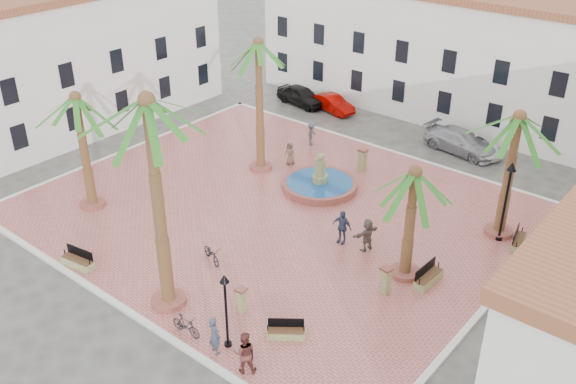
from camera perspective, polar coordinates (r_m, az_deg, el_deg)
name	(u,v)px	position (r m, az deg, el deg)	size (l,w,h in m)	color
ground	(274,211)	(36.60, -1.21, -1.72)	(120.00, 120.00, 0.00)	#56544F
plaza	(274,210)	(36.56, -1.21, -1.62)	(26.00, 22.00, 0.15)	#C2635D
kerb_n	(378,148)	(44.53, 8.03, 3.93)	(26.30, 0.30, 0.16)	silver
kerb_s	(117,305)	(30.52, -14.93, -9.64)	(26.30, 0.30, 0.16)	silver
kerb_e	(491,301)	(31.13, 17.57, -9.22)	(0.30, 22.30, 0.16)	silver
kerb_w	(130,149)	(45.18, -13.89, 3.72)	(0.30, 22.30, 0.16)	silver
building_north	(447,51)	(50.41, 13.98, 12.03)	(30.40, 7.40, 9.50)	white
building_west	(67,62)	(48.19, -19.06, 10.87)	(6.40, 24.40, 10.00)	white
fountain	(320,184)	(38.58, 2.84, 0.76)	(4.54, 4.54, 2.34)	#A75346
palm_nw	(258,56)	(38.42, -2.64, 11.97)	(4.65, 4.65, 8.49)	#A75346
palm_sw	(77,110)	(36.18, -18.22, 6.90)	(4.69, 4.69, 6.90)	#A75346
palm_s	(149,123)	(25.63, -12.25, 5.98)	(5.22, 5.22, 10.08)	#A75346
palm_e	(414,187)	(29.25, 11.11, 0.46)	(4.77, 4.77, 5.86)	#A75346
palm_ne	(517,132)	(33.54, 19.68, 5.08)	(4.97, 4.97, 7.02)	#A75346
bench_s	(78,262)	(33.29, -18.16, -5.90)	(1.86, 0.83, 0.95)	#8D955A
bench_se	(286,333)	(27.59, -0.19, -12.40)	(1.58, 1.38, 0.85)	#8D955A
bench_e	(428,278)	(31.24, 12.35, -7.49)	(0.64, 1.87, 0.98)	#8D955A
bench_ne	(518,241)	(35.25, 19.79, -4.15)	(0.85, 1.76, 0.89)	#8D955A
lamppost_s	(225,298)	(25.92, -5.59, -9.40)	(0.39, 0.39, 3.60)	black
lamppost_e	(508,188)	(34.12, 18.98, 0.32)	(0.49, 0.49, 4.50)	black
bollard_se	(241,300)	(28.72, -4.18, -9.52)	(0.48, 0.48, 1.24)	#8D955A
bollard_n	(362,159)	(40.77, 6.64, 2.90)	(0.54, 0.54, 1.47)	#8D955A
bollard_e	(386,280)	(30.01, 8.68, -7.72)	(0.56, 0.56, 1.39)	#8D955A
litter_bin	(249,352)	(26.64, -3.51, -13.99)	(0.35, 0.35, 0.67)	black
cyclist_a	(214,335)	(26.66, -6.57, -12.52)	(0.65, 0.43, 1.78)	#3A4154
bicycle_a	(212,254)	(32.14, -6.81, -5.46)	(0.58, 1.65, 0.87)	black
cyclist_b	(244,352)	(25.74, -3.89, -14.04)	(0.91, 0.71, 1.87)	brown
bicycle_b	(186,325)	(27.93, -9.06, -11.62)	(0.44, 1.55, 0.93)	black
pedestrian_fountain_a	(290,153)	(41.33, 0.18, 3.50)	(0.76, 0.50, 1.56)	#81654D
pedestrian_fountain_b	(342,227)	(33.19, 4.81, -3.10)	(1.10, 0.46, 1.88)	#3A4564
pedestrian_north	(312,134)	(44.05, 2.11, 5.20)	(1.07, 0.61, 1.65)	#535359
pedestrian_east	(367,235)	(32.78, 7.06, -3.78)	(1.65, 0.53, 1.78)	#65594E
car_black	(301,96)	(51.66, 1.20, 8.57)	(1.78, 4.42, 1.50)	black
car_red	(333,104)	(50.42, 4.01, 7.85)	(1.35, 3.88, 1.28)	#930400
car_silver	(461,141)	(44.91, 15.14, 4.37)	(2.15, 5.29, 1.53)	#A0A0A8
car_white	(472,143)	(45.13, 16.08, 4.18)	(2.12, 4.60, 1.28)	silver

